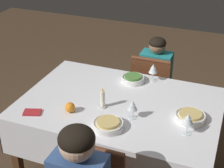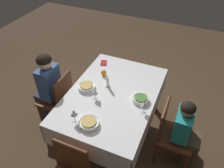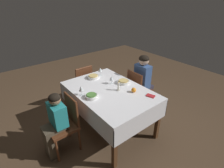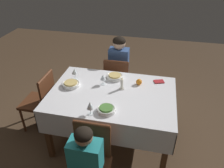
{
  "view_description": "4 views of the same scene",
  "coord_description": "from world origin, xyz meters",
  "px_view_note": "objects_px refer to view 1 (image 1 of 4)",
  "views": [
    {
      "loc": [
        -0.75,
        2.09,
        2.17
      ],
      "look_at": [
        0.05,
        0.03,
        0.94
      ],
      "focal_mm": 55.0,
      "sensor_mm": 36.0,
      "label": 1
    },
    {
      "loc": [
        -1.8,
        -0.76,
        2.59
      ],
      "look_at": [
        0.09,
        0.05,
        0.84
      ],
      "focal_mm": 35.0,
      "sensor_mm": 36.0,
      "label": 2
    },
    {
      "loc": [
        1.95,
        -1.5,
        2.17
      ],
      "look_at": [
        0.03,
        0.03,
        0.89
      ],
      "focal_mm": 28.0,
      "sensor_mm": 36.0,
      "label": 3
    },
    {
      "loc": [
        0.46,
        -2.11,
        2.28
      ],
      "look_at": [
        -0.02,
        0.09,
        0.84
      ],
      "focal_mm": 35.0,
      "sensor_mm": 36.0,
      "label": 4
    }
  ],
  "objects_px": {
    "wine_glass_north": "(132,106)",
    "orange_fruit": "(70,107)",
    "chair_south": "(152,90)",
    "wine_glass_south": "(153,69)",
    "wine_glass_west": "(188,119)",
    "dining_table": "(120,113)",
    "candle_centerpiece": "(103,100)",
    "bowl_north": "(108,124)",
    "napkin_red_folded": "(32,112)",
    "person_child_teal": "(157,77)",
    "bowl_south": "(133,79)",
    "bowl_west": "(190,116)"
  },
  "relations": [
    {
      "from": "wine_glass_north",
      "to": "orange_fruit",
      "type": "distance_m",
      "value": 0.46
    },
    {
      "from": "chair_south",
      "to": "wine_glass_south",
      "type": "bearing_deg",
      "value": 103.29
    },
    {
      "from": "wine_glass_south",
      "to": "wine_glass_west",
      "type": "distance_m",
      "value": 0.76
    },
    {
      "from": "dining_table",
      "to": "candle_centerpiece",
      "type": "relative_size",
      "value": 9.42
    },
    {
      "from": "bowl_north",
      "to": "candle_centerpiece",
      "type": "height_order",
      "value": "candle_centerpiece"
    },
    {
      "from": "bowl_north",
      "to": "candle_centerpiece",
      "type": "relative_size",
      "value": 1.36
    },
    {
      "from": "wine_glass_north",
      "to": "napkin_red_folded",
      "type": "relative_size",
      "value": 0.96
    },
    {
      "from": "dining_table",
      "to": "person_child_teal",
      "type": "xyz_separation_m",
      "value": [
        -0.05,
        -0.94,
        -0.14
      ]
    },
    {
      "from": "chair_south",
      "to": "person_child_teal",
      "type": "relative_size",
      "value": 0.88
    },
    {
      "from": "bowl_south",
      "to": "orange_fruit",
      "type": "xyz_separation_m",
      "value": [
        0.28,
        0.61,
        0.01
      ]
    },
    {
      "from": "wine_glass_south",
      "to": "napkin_red_folded",
      "type": "xyz_separation_m",
      "value": [
        0.68,
        0.8,
        -0.1
      ]
    },
    {
      "from": "bowl_south",
      "to": "wine_glass_south",
      "type": "height_order",
      "value": "wine_glass_south"
    },
    {
      "from": "wine_glass_west",
      "to": "napkin_red_folded",
      "type": "xyz_separation_m",
      "value": [
        1.09,
        0.16,
        -0.11
      ]
    },
    {
      "from": "bowl_west",
      "to": "napkin_red_folded",
      "type": "xyz_separation_m",
      "value": [
        1.08,
        0.33,
        -0.02
      ]
    },
    {
      "from": "bowl_south",
      "to": "wine_glass_north",
      "type": "bearing_deg",
      "value": 107.64
    },
    {
      "from": "chair_south",
      "to": "bowl_north",
      "type": "relative_size",
      "value": 4.02
    },
    {
      "from": "dining_table",
      "to": "wine_glass_west",
      "type": "xyz_separation_m",
      "value": [
        -0.54,
        0.21,
        0.21
      ]
    },
    {
      "from": "wine_glass_north",
      "to": "candle_centerpiece",
      "type": "distance_m",
      "value": 0.26
    },
    {
      "from": "napkin_red_folded",
      "to": "bowl_west",
      "type": "bearing_deg",
      "value": -162.96
    },
    {
      "from": "wine_glass_south",
      "to": "wine_glass_west",
      "type": "xyz_separation_m",
      "value": [
        -0.41,
        0.64,
        0.0
      ]
    },
    {
      "from": "wine_glass_south",
      "to": "wine_glass_north",
      "type": "bearing_deg",
      "value": 91.35
    },
    {
      "from": "wine_glass_south",
      "to": "chair_south",
      "type": "bearing_deg",
      "value": -76.71
    },
    {
      "from": "dining_table",
      "to": "bowl_north",
      "type": "relative_size",
      "value": 6.91
    },
    {
      "from": "dining_table",
      "to": "chair_south",
      "type": "distance_m",
      "value": 0.8
    },
    {
      "from": "bowl_south",
      "to": "napkin_red_folded",
      "type": "relative_size",
      "value": 1.35
    },
    {
      "from": "wine_glass_west",
      "to": "orange_fruit",
      "type": "height_order",
      "value": "wine_glass_west"
    },
    {
      "from": "wine_glass_west",
      "to": "napkin_red_folded",
      "type": "bearing_deg",
      "value": 8.52
    },
    {
      "from": "bowl_south",
      "to": "napkin_red_folded",
      "type": "bearing_deg",
      "value": 53.8
    },
    {
      "from": "wine_glass_north",
      "to": "bowl_west",
      "type": "distance_m",
      "value": 0.41
    },
    {
      "from": "wine_glass_west",
      "to": "bowl_south",
      "type": "bearing_deg",
      "value": -45.16
    },
    {
      "from": "bowl_north",
      "to": "wine_glass_west",
      "type": "height_order",
      "value": "wine_glass_west"
    },
    {
      "from": "bowl_north",
      "to": "chair_south",
      "type": "bearing_deg",
      "value": -90.89
    },
    {
      "from": "dining_table",
      "to": "wine_glass_north",
      "type": "xyz_separation_m",
      "value": [
        -0.15,
        0.16,
        0.19
      ]
    },
    {
      "from": "chair_south",
      "to": "bowl_north",
      "type": "height_order",
      "value": "chair_south"
    },
    {
      "from": "bowl_west",
      "to": "wine_glass_north",
      "type": "bearing_deg",
      "value": 17.77
    },
    {
      "from": "bowl_south",
      "to": "orange_fruit",
      "type": "bearing_deg",
      "value": 65.24
    },
    {
      "from": "wine_glass_north",
      "to": "wine_glass_south",
      "type": "distance_m",
      "value": 0.59
    },
    {
      "from": "wine_glass_north",
      "to": "bowl_north",
      "type": "bearing_deg",
      "value": 56.89
    },
    {
      "from": "wine_glass_west",
      "to": "chair_south",
      "type": "bearing_deg",
      "value": -63.56
    },
    {
      "from": "chair_south",
      "to": "bowl_west",
      "type": "xyz_separation_m",
      "value": [
        -0.48,
        0.81,
        0.32
      ]
    },
    {
      "from": "chair_south",
      "to": "bowl_west",
      "type": "relative_size",
      "value": 3.96
    },
    {
      "from": "person_child_teal",
      "to": "wine_glass_south",
      "type": "distance_m",
      "value": 0.62
    },
    {
      "from": "bowl_north",
      "to": "orange_fruit",
      "type": "distance_m",
      "value": 0.34
    },
    {
      "from": "chair_south",
      "to": "orange_fruit",
      "type": "xyz_separation_m",
      "value": [
        0.35,
        1.03,
        0.33
      ]
    },
    {
      "from": "wine_glass_south",
      "to": "wine_glass_west",
      "type": "relative_size",
      "value": 1.01
    },
    {
      "from": "wine_glass_west",
      "to": "bowl_north",
      "type": "bearing_deg",
      "value": 14.27
    },
    {
      "from": "candle_centerpiece",
      "to": "napkin_red_folded",
      "type": "height_order",
      "value": "candle_centerpiece"
    },
    {
      "from": "bowl_north",
      "to": "wine_glass_south",
      "type": "height_order",
      "value": "wine_glass_south"
    },
    {
      "from": "chair_south",
      "to": "wine_glass_north",
      "type": "xyz_separation_m",
      "value": [
        -0.1,
        0.94,
        0.39
      ]
    },
    {
      "from": "bowl_north",
      "to": "wine_glass_north",
      "type": "distance_m",
      "value": 0.22
    }
  ]
}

